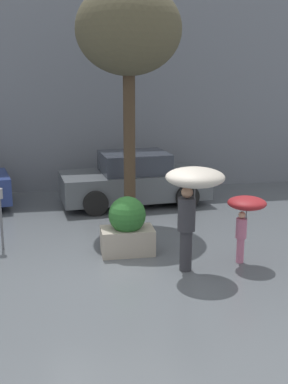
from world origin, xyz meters
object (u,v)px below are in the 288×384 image
at_px(parked_car_near, 134,180).
at_px(street_tree, 129,32).
at_px(person_child, 246,209).
at_px(person_adult, 193,189).
at_px(parking_meter, 0,206).
at_px(planter_box, 127,227).

distance_m(parked_car_near, street_tree, 4.05).
xyz_separation_m(person_child, street_tree, (-1.73, 2.99, 3.30)).
xyz_separation_m(person_adult, person_child, (1.06, 0.19, -0.48)).
relative_size(parked_car_near, parking_meter, 3.22).
xyz_separation_m(parked_car_near, street_tree, (-0.35, -1.58, 3.71)).
bearing_deg(parking_meter, planter_box, -14.89).
bearing_deg(person_adult, person_child, 46.12).
distance_m(person_child, parked_car_near, 4.79).
distance_m(planter_box, parked_car_near, 3.75).
height_order(planter_box, parking_meter, parking_meter).
bearing_deg(parked_car_near, parking_meter, 128.15).
xyz_separation_m(planter_box, person_child, (2.08, -0.89, 0.51)).
bearing_deg(parking_meter, parked_car_near, 43.72).
bearing_deg(person_child, person_adult, -115.34).
xyz_separation_m(street_tree, parking_meter, (-2.82, -1.45, -3.45)).
xyz_separation_m(person_adult, street_tree, (-0.67, 3.18, 2.82)).
bearing_deg(street_tree, person_child, -59.92).
height_order(person_adult, person_child, person_adult).
height_order(planter_box, person_adult, person_adult).
distance_m(planter_box, street_tree, 4.36).
relative_size(parked_car_near, street_tree, 0.75).
bearing_deg(parked_car_near, person_adult, 178.29).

